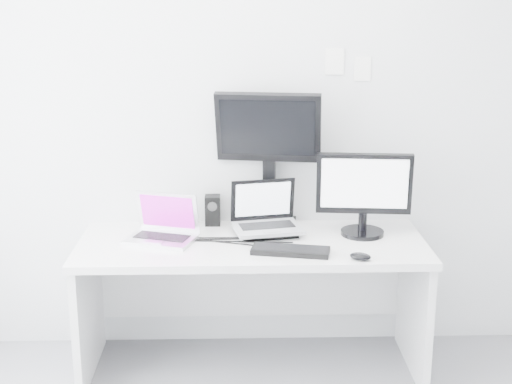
{
  "coord_description": "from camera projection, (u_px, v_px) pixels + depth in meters",
  "views": [
    {
      "loc": [
        -0.08,
        -2.31,
        1.98
      ],
      "look_at": [
        0.02,
        1.23,
        1.0
      ],
      "focal_mm": 50.94,
      "sensor_mm": 36.0,
      "label": 1
    }
  ],
  "objects": [
    {
      "name": "back_wall",
      "position": [
        250.0,
        112.0,
        3.93
      ],
      "size": [
        3.6,
        0.0,
        3.6
      ],
      "primitive_type": "plane",
      "rotation": [
        1.57,
        0.0,
        0.0
      ],
      "color": "silver",
      "rests_on": "ground"
    },
    {
      "name": "desk",
      "position": [
        252.0,
        306.0,
        3.86
      ],
      "size": [
        1.8,
        0.7,
        0.73
      ],
      "primitive_type": "cube",
      "color": "white",
      "rests_on": "ground"
    },
    {
      "name": "macbook",
      "position": [
        160.0,
        218.0,
        3.72
      ],
      "size": [
        0.4,
        0.35,
        0.26
      ],
      "primitive_type": "cube",
      "rotation": [
        0.0,
        0.0,
        -0.32
      ],
      "color": "silver",
      "rests_on": "desk"
    },
    {
      "name": "speaker",
      "position": [
        213.0,
        210.0,
        4.01
      ],
      "size": [
        0.1,
        0.1,
        0.17
      ],
      "primitive_type": "cube",
      "rotation": [
        0.0,
        0.0,
        -0.2
      ],
      "color": "black",
      "rests_on": "desk"
    },
    {
      "name": "dell_laptop",
      "position": [
        268.0,
        209.0,
        3.82
      ],
      "size": [
        0.4,
        0.34,
        0.29
      ],
      "primitive_type": "cube",
      "rotation": [
        0.0,
        0.0,
        0.2
      ],
      "color": "#9E9FA4",
      "rests_on": "desk"
    },
    {
      "name": "rear_monitor",
      "position": [
        269.0,
        158.0,
        3.92
      ],
      "size": [
        0.59,
        0.29,
        0.76
      ],
      "primitive_type": "cube",
      "rotation": [
        0.0,
        0.0,
        -0.16
      ],
      "color": "black",
      "rests_on": "desk"
    },
    {
      "name": "samsung_monitor",
      "position": [
        364.0,
        193.0,
        3.8
      ],
      "size": [
        0.52,
        0.27,
        0.46
      ],
      "primitive_type": "cube",
      "rotation": [
        0.0,
        0.0,
        -0.09
      ],
      "color": "black",
      "rests_on": "desk"
    },
    {
      "name": "keyboard",
      "position": [
        290.0,
        251.0,
        3.59
      ],
      "size": [
        0.4,
        0.21,
        0.03
      ],
      "primitive_type": "cube",
      "rotation": [
        0.0,
        0.0,
        -0.2
      ],
      "color": "black",
      "rests_on": "desk"
    },
    {
      "name": "mouse",
      "position": [
        360.0,
        256.0,
        3.49
      ],
      "size": [
        0.12,
        0.1,
        0.03
      ],
      "primitive_type": "ellipsoid",
      "rotation": [
        0.0,
        0.0,
        -0.43
      ],
      "color": "black",
      "rests_on": "desk"
    },
    {
      "name": "wall_note_0",
      "position": [
        335.0,
        61.0,
        3.87
      ],
      "size": [
        0.1,
        0.0,
        0.14
      ],
      "primitive_type": "cube",
      "color": "white",
      "rests_on": "back_wall"
    },
    {
      "name": "wall_note_1",
      "position": [
        362.0,
        69.0,
        3.88
      ],
      "size": [
        0.09,
        0.0,
        0.13
      ],
      "primitive_type": "cube",
      "color": "white",
      "rests_on": "back_wall"
    }
  ]
}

